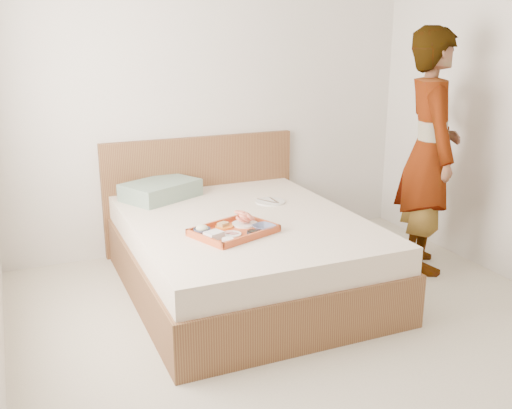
{
  "coord_description": "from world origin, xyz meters",
  "views": [
    {
      "loc": [
        -1.6,
        -2.61,
        1.78
      ],
      "look_at": [
        -0.08,
        0.9,
        0.65
      ],
      "focal_mm": 40.89,
      "sensor_mm": 36.0,
      "label": 1
    }
  ],
  "objects_px": {
    "bed": "(244,253)",
    "person": "(429,152)",
    "tray": "(234,230)",
    "dinner_plate": "(270,202)"
  },
  "relations": [
    {
      "from": "bed",
      "to": "person",
      "type": "xyz_separation_m",
      "value": [
        1.44,
        -0.17,
        0.65
      ]
    },
    {
      "from": "bed",
      "to": "person",
      "type": "relative_size",
      "value": 1.09
    },
    {
      "from": "tray",
      "to": "person",
      "type": "distance_m",
      "value": 1.67
    },
    {
      "from": "person",
      "to": "tray",
      "type": "bearing_deg",
      "value": 117.5
    },
    {
      "from": "dinner_plate",
      "to": "person",
      "type": "height_order",
      "value": "person"
    },
    {
      "from": "tray",
      "to": "person",
      "type": "xyz_separation_m",
      "value": [
        1.62,
        0.11,
        0.36
      ]
    },
    {
      "from": "bed",
      "to": "tray",
      "type": "xyz_separation_m",
      "value": [
        -0.19,
        -0.28,
        0.29
      ]
    },
    {
      "from": "tray",
      "to": "person",
      "type": "height_order",
      "value": "person"
    },
    {
      "from": "bed",
      "to": "dinner_plate",
      "type": "xyz_separation_m",
      "value": [
        0.33,
        0.28,
        0.27
      ]
    },
    {
      "from": "bed",
      "to": "dinner_plate",
      "type": "relative_size",
      "value": 8.81
    }
  ]
}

